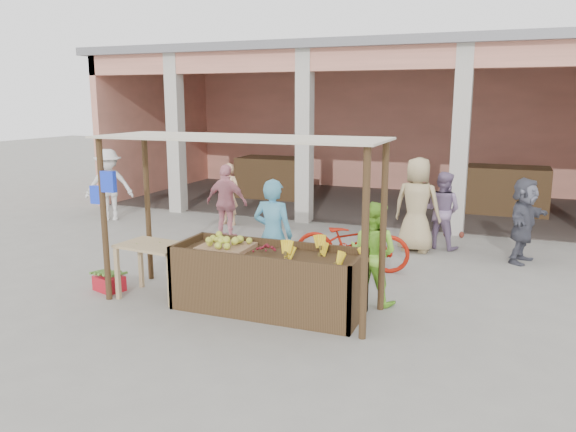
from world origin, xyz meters
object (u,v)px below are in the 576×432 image
at_px(vendor_blue, 273,231).
at_px(motorcycle, 352,241).
at_px(red_crate, 109,283).
at_px(fruit_stall, 268,283).
at_px(side_table, 154,253).
at_px(vendor_green, 373,250).

relative_size(vendor_blue, motorcycle, 0.91).
bearing_deg(red_crate, vendor_blue, 41.14).
bearing_deg(vendor_blue, red_crate, 22.77).
height_order(fruit_stall, motorcycle, motorcycle).
bearing_deg(side_table, red_crate, -171.10).
bearing_deg(motorcycle, vendor_blue, 136.66).
xyz_separation_m(fruit_stall, red_crate, (-2.60, -0.13, -0.29)).
height_order(side_table, vendor_blue, vendor_blue).
distance_m(side_table, vendor_blue, 1.79).
relative_size(red_crate, vendor_blue, 0.24).
bearing_deg(side_table, vendor_blue, 39.40).
height_order(fruit_stall, vendor_blue, vendor_blue).
bearing_deg(motorcycle, red_crate, 115.97).
distance_m(vendor_blue, vendor_green, 1.56).
bearing_deg(fruit_stall, red_crate, -177.06).
xyz_separation_m(side_table, red_crate, (-0.82, -0.03, -0.55)).
xyz_separation_m(side_table, motorcycle, (2.38, 2.32, -0.14)).
xyz_separation_m(red_crate, motorcycle, (3.20, 2.35, 0.41)).
relative_size(side_table, vendor_green, 0.68).
height_order(red_crate, vendor_green, vendor_green).
bearing_deg(red_crate, fruit_stall, 20.91).
xyz_separation_m(side_table, vendor_blue, (1.50, 0.96, 0.25)).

